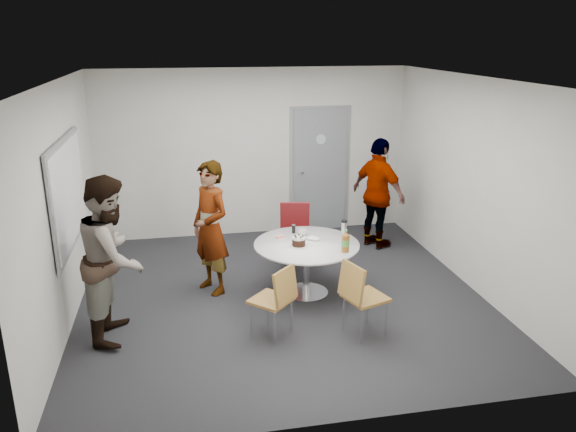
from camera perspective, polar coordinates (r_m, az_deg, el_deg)
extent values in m
plane|color=black|center=(7.23, -0.61, -8.14)|extent=(5.00, 5.00, 0.00)
plane|color=silver|center=(6.51, -0.69, 13.71)|extent=(5.00, 5.00, 0.00)
plane|color=silver|center=(9.15, -3.49, 6.39)|extent=(5.00, 0.00, 5.00)
plane|color=silver|center=(6.78, -21.92, 0.94)|extent=(0.00, 5.00, 5.00)
plane|color=silver|center=(7.59, 18.28, 3.07)|extent=(0.00, 5.00, 5.00)
plane|color=silver|center=(4.46, 5.20, -6.44)|extent=(5.00, 0.00, 5.00)
cube|color=slate|center=(9.39, 3.25, 4.67)|extent=(0.90, 0.05, 2.05)
cube|color=gray|center=(9.42, 3.22, 4.70)|extent=(1.02, 0.04, 2.12)
cylinder|color=#B2BFC6|center=(9.26, 3.36, 7.79)|extent=(0.16, 0.01, 0.16)
cylinder|color=silver|center=(9.27, 1.42, 4.48)|extent=(0.04, 0.14, 0.04)
cube|color=gray|center=(6.94, -21.45, 2.23)|extent=(0.03, 1.90, 1.25)
cube|color=white|center=(6.93, -21.29, 2.24)|extent=(0.01, 1.78, 1.13)
cylinder|color=white|center=(7.04, 1.90, -2.90)|extent=(1.32, 1.32, 0.03)
cylinder|color=silver|center=(7.17, 1.87, -5.40)|extent=(0.09, 0.09, 0.64)
cylinder|color=silver|center=(7.31, 1.85, -7.76)|extent=(0.57, 0.57, 0.02)
cylinder|color=white|center=(6.95, 1.09, -3.04)|extent=(0.22, 0.22, 0.01)
cylinder|color=black|center=(6.93, 1.09, -2.67)|extent=(0.16, 0.16, 0.09)
cylinder|color=white|center=(6.91, 1.09, -2.24)|extent=(0.17, 0.17, 0.02)
cylinder|color=brown|center=(6.76, 5.86, -2.79)|extent=(0.09, 0.09, 0.21)
cylinder|color=#4C973C|center=(6.76, 5.86, -2.72)|extent=(0.10, 0.10, 0.08)
cone|color=brown|center=(6.72, 5.89, -1.76)|extent=(0.09, 0.09, 0.04)
cylinder|color=#4BA650|center=(6.71, 5.90, -1.49)|extent=(0.04, 0.04, 0.02)
imported|color=white|center=(7.31, 1.51, -1.61)|extent=(0.16, 0.16, 0.09)
cylinder|color=black|center=(7.38, 0.58, -1.33)|extent=(0.05, 0.05, 0.11)
cylinder|color=silver|center=(7.29, 5.71, -1.34)|extent=(0.07, 0.07, 0.19)
cylinder|color=black|center=(7.25, 5.73, -0.52)|extent=(0.07, 0.07, 0.03)
cube|color=#FA807D|center=(7.23, -0.84, -2.13)|extent=(0.13, 0.10, 0.02)
ellipsoid|color=white|center=(7.15, 2.56, -2.30)|extent=(0.19, 0.19, 0.03)
cube|color=brown|center=(6.19, -1.74, -8.54)|extent=(0.56, 0.56, 0.03)
cube|color=brown|center=(6.00, -0.27, -7.13)|extent=(0.32, 0.33, 0.38)
cylinder|color=silver|center=(6.48, -2.08, -9.34)|extent=(0.02, 0.02, 0.42)
cylinder|color=silver|center=(6.25, -3.80, -10.45)|extent=(0.02, 0.02, 0.42)
cylinder|color=silver|center=(6.32, 0.33, -10.07)|extent=(0.02, 0.02, 0.42)
cylinder|color=silver|center=(6.09, -1.34, -11.26)|extent=(0.02, 0.02, 0.42)
cube|color=brown|center=(6.26, 7.88, -8.19)|extent=(0.52, 0.52, 0.03)
cube|color=brown|center=(6.05, 6.48, -6.70)|extent=(0.21, 0.40, 0.39)
cylinder|color=silver|center=(6.34, 9.95, -10.19)|extent=(0.02, 0.02, 0.44)
cylinder|color=silver|center=(6.57, 8.08, -9.04)|extent=(0.02, 0.02, 0.44)
cylinder|color=silver|center=(6.15, 7.49, -10.99)|extent=(0.02, 0.02, 0.44)
cylinder|color=silver|center=(6.39, 5.66, -9.77)|extent=(0.02, 0.02, 0.44)
cube|color=maroon|center=(7.90, 0.68, -2.12)|extent=(0.52, 0.52, 0.04)
cube|color=maroon|center=(8.02, 0.69, 0.01)|extent=(0.43, 0.18, 0.42)
cylinder|color=silver|center=(7.82, -0.63, -4.18)|extent=(0.02, 0.02, 0.47)
cylinder|color=silver|center=(7.82, 1.98, -4.19)|extent=(0.02, 0.02, 0.47)
cylinder|color=silver|center=(8.15, -0.57, -3.24)|extent=(0.02, 0.02, 0.47)
cylinder|color=silver|center=(8.15, 1.93, -3.25)|extent=(0.02, 0.02, 0.47)
imported|color=#A5C6EA|center=(7.13, -7.87, -1.22)|extent=(0.67, 0.75, 1.72)
imported|color=white|center=(6.31, -17.42, -4.07)|extent=(0.78, 0.95, 1.81)
imported|color=black|center=(8.70, 9.16, 2.24)|extent=(0.84, 1.08, 1.71)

